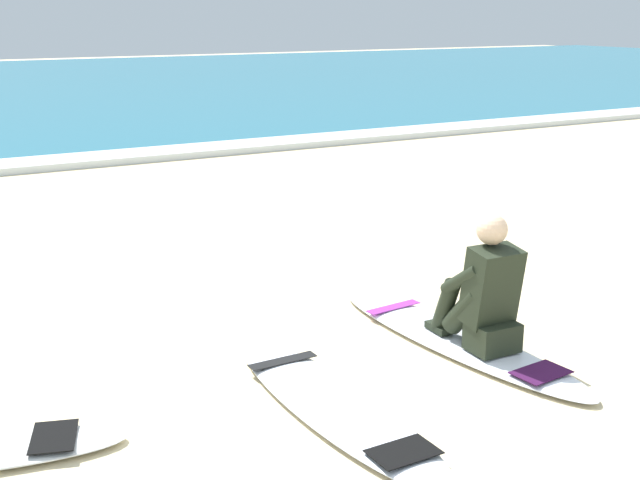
# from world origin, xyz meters

# --- Properties ---
(ground_plane) EXTENTS (80.00, 80.00, 0.00)m
(ground_plane) POSITION_xyz_m (0.00, 0.00, 0.00)
(ground_plane) COLOR beige
(breaking_foam) EXTENTS (80.00, 0.90, 0.11)m
(breaking_foam) POSITION_xyz_m (0.00, 9.27, 0.06)
(breaking_foam) COLOR white
(breaking_foam) RESTS_ON ground
(surfboard_main) EXTENTS (0.74, 2.52, 0.08)m
(surfboard_main) POSITION_xyz_m (0.88, 0.58, 0.04)
(surfboard_main) COLOR silver
(surfboard_main) RESTS_ON ground
(surfer_seated) EXTENTS (0.39, 0.71, 0.95)m
(surfer_seated) POSITION_xyz_m (0.92, 0.34, 0.44)
(surfer_seated) COLOR black
(surfer_seated) RESTS_ON surfboard_main
(surfboard_spare_near) EXTENTS (0.55, 2.30, 0.08)m
(surfboard_spare_near) POSITION_xyz_m (-0.41, 0.13, 0.04)
(surfboard_spare_near) COLOR silver
(surfboard_spare_near) RESTS_ON ground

